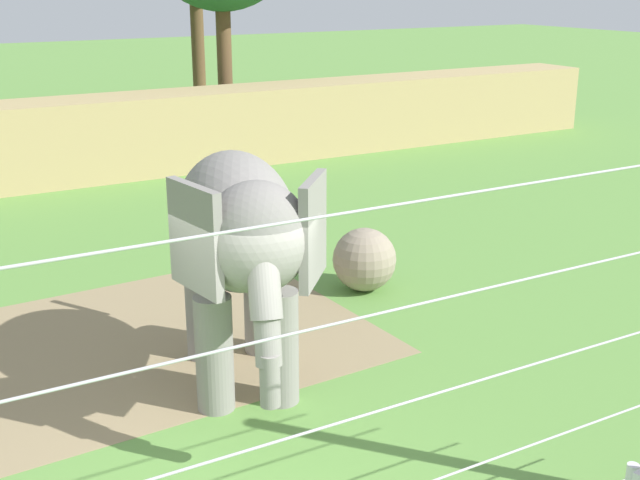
% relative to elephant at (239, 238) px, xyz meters
% --- Properties ---
extents(dirt_patch, '(6.48, 4.93, 0.01)m').
position_rel_elephant_xyz_m(dirt_patch, '(-0.76, 1.91, -1.92)').
color(dirt_patch, '#937F5B').
rests_on(dirt_patch, ground).
extents(elephant, '(2.16, 3.81, 2.91)m').
position_rel_elephant_xyz_m(elephant, '(0.00, 0.00, 0.00)').
color(elephant, gray).
rests_on(elephant, ground).
extents(enrichment_ball, '(1.01, 1.01, 1.01)m').
position_rel_elephant_xyz_m(enrichment_ball, '(3.08, 2.07, -1.42)').
color(enrichment_ball, gray).
rests_on(enrichment_ball, ground).
extents(cable_fence, '(8.11, 0.19, 3.60)m').
position_rel_elephant_xyz_m(cable_fence, '(-0.92, -4.29, -0.11)').
color(cable_fence, brown).
rests_on(cable_fence, ground).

